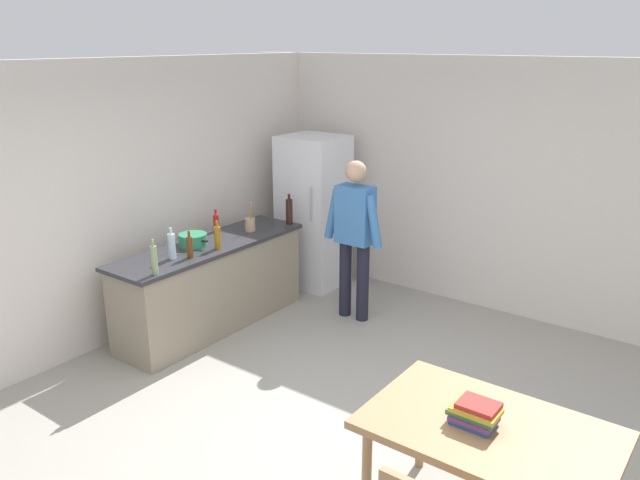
{
  "coord_description": "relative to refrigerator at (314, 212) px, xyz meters",
  "views": [
    {
      "loc": [
        2.46,
        -3.37,
        2.85
      ],
      "look_at": [
        -0.85,
        1.11,
        1.08
      ],
      "focal_mm": 35.38,
      "sensor_mm": 36.0,
      "label": 1
    }
  ],
  "objects": [
    {
      "name": "bottle_oil_amber",
      "position": [
        0.08,
        -1.66,
        0.12
      ],
      "size": [
        0.06,
        0.06,
        0.28
      ],
      "color": "#996619",
      "rests_on": "kitchen_counter"
    },
    {
      "name": "wall_back",
      "position": [
        1.9,
        0.6,
        0.45
      ],
      "size": [
        6.4,
        0.12,
        2.7
      ],
      "primitive_type": "cube",
      "color": "silver",
      "rests_on": "ground_plane"
    },
    {
      "name": "refrigerator",
      "position": [
        0.0,
        0.0,
        0.0
      ],
      "size": [
        0.7,
        0.67,
        1.8
      ],
      "color": "white",
      "rests_on": "ground_plane"
    },
    {
      "name": "cooking_pot",
      "position": [
        -0.19,
        -1.73,
        0.06
      ],
      "size": [
        0.4,
        0.28,
        0.12
      ],
      "color": "#2D845B",
      "rests_on": "kitchen_counter"
    },
    {
      "name": "person",
      "position": [
        0.95,
        -0.55,
        0.08
      ],
      "size": [
        0.7,
        0.22,
        1.7
      ],
      "color": "#1E1E2D",
      "rests_on": "ground_plane"
    },
    {
      "name": "wall_left",
      "position": [
        -0.7,
        -2.2,
        0.45
      ],
      "size": [
        0.12,
        5.6,
        2.7
      ],
      "primitive_type": "cube",
      "color": "silver",
      "rests_on": "ground_plane"
    },
    {
      "name": "utensil_jar",
      "position": [
        -0.07,
        -1.03,
        0.08
      ],
      "size": [
        0.11,
        0.11,
        0.32
      ],
      "color": "tan",
      "rests_on": "kitchen_counter"
    },
    {
      "name": "dining_table",
      "position": [
        3.3,
        -2.7,
        -0.23
      ],
      "size": [
        1.4,
        0.9,
        0.75
      ],
      "color": "#9E754C",
      "rests_on": "ground_plane"
    },
    {
      "name": "bottle_sauce_red",
      "position": [
        -0.36,
        -1.25,
        0.1
      ],
      "size": [
        0.06,
        0.06,
        0.24
      ],
      "color": "#B22319",
      "rests_on": "kitchen_counter"
    },
    {
      "name": "bottle_beer_brown",
      "position": [
        0.06,
        -2.0,
        0.11
      ],
      "size": [
        0.06,
        0.06,
        0.26
      ],
      "color": "#5B3314",
      "rests_on": "kitchen_counter"
    },
    {
      "name": "bottle_vinegar_tall",
      "position": [
        0.15,
        -2.49,
        0.14
      ],
      "size": [
        0.06,
        0.06,
        0.32
      ],
      "color": "gray",
      "rests_on": "kitchen_counter"
    },
    {
      "name": "book_stack",
      "position": [
        3.22,
        -2.74,
        -0.08
      ],
      "size": [
        0.29,
        0.2,
        0.14
      ],
      "color": "#284C8E",
      "rests_on": "dining_table"
    },
    {
      "name": "bottle_water_clear",
      "position": [
        -0.05,
        -2.12,
        0.13
      ],
      "size": [
        0.07,
        0.07,
        0.3
      ],
      "color": "silver",
      "rests_on": "kitchen_counter"
    },
    {
      "name": "kitchen_counter",
      "position": [
        -0.1,
        -1.6,
        -0.45
      ],
      "size": [
        0.64,
        2.2,
        0.9
      ],
      "color": "gray",
      "rests_on": "ground_plane"
    },
    {
      "name": "bottle_wine_dark",
      "position": [
        0.1,
        -0.57,
        0.15
      ],
      "size": [
        0.08,
        0.08,
        0.34
      ],
      "color": "black",
      "rests_on": "kitchen_counter"
    },
    {
      "name": "ground_plane",
      "position": [
        1.9,
        -2.4,
        -0.9
      ],
      "size": [
        14.0,
        14.0,
        0.0
      ],
      "primitive_type": "plane",
      "color": "#9E998E"
    }
  ]
}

